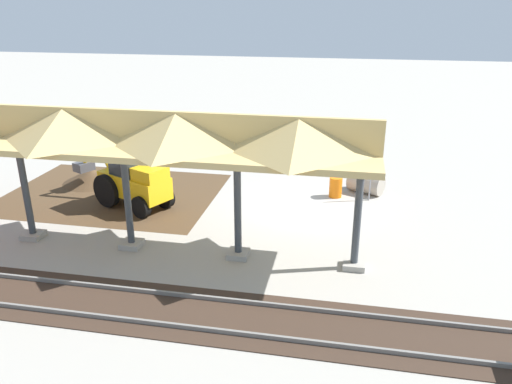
# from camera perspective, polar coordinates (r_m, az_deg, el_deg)

# --- Properties ---
(ground_plane) EXTENTS (120.00, 120.00, 0.00)m
(ground_plane) POSITION_cam_1_polar(r_m,az_deg,el_deg) (21.05, 5.15, -1.78)
(ground_plane) COLOR #9E998E
(dirt_work_zone) EXTENTS (9.32, 7.00, 0.01)m
(dirt_work_zone) POSITION_cam_1_polar(r_m,az_deg,el_deg) (23.40, -16.04, -0.15)
(dirt_work_zone) COLOR #4C3823
(dirt_work_zone) RESTS_ON ground
(platform_canopy) EXTENTS (12.75, 3.20, 4.90)m
(platform_canopy) POSITION_cam_1_polar(r_m,az_deg,el_deg) (16.08, -8.97, 6.51)
(platform_canopy) COLOR #9E998E
(platform_canopy) RESTS_ON ground
(rail_tracks) EXTENTS (60.00, 2.58, 0.15)m
(rail_tracks) POSITION_cam_1_polar(r_m,az_deg,el_deg) (13.89, 1.44, -14.59)
(rail_tracks) COLOR slate
(rail_tracks) RESTS_ON ground
(stop_sign) EXTENTS (0.72, 0.31, 2.06)m
(stop_sign) POSITION_cam_1_polar(r_m,az_deg,el_deg) (21.78, 13.05, 2.66)
(stop_sign) COLOR gray
(stop_sign) RESTS_ON ground
(backhoe) EXTENTS (5.29, 3.40, 2.82)m
(backhoe) POSITION_cam_1_polar(r_m,az_deg,el_deg) (21.39, -14.04, 1.64)
(backhoe) COLOR #EAB214
(backhoe) RESTS_ON ground
(dirt_mound) EXTENTS (5.42, 5.42, 1.36)m
(dirt_mound) POSITION_cam_1_polar(r_m,az_deg,el_deg) (25.15, -18.25, 1.06)
(dirt_mound) COLOR #4C3823
(dirt_mound) RESTS_ON ground
(concrete_pipe) EXTENTS (1.75, 1.50, 0.94)m
(concrete_pipe) POSITION_cam_1_polar(r_m,az_deg,el_deg) (22.99, 12.44, 1.03)
(concrete_pipe) COLOR #9E9384
(concrete_pipe) RESTS_ON ground
(traffic_barrel) EXTENTS (0.56, 0.56, 0.90)m
(traffic_barrel) POSITION_cam_1_polar(r_m,az_deg,el_deg) (22.25, 9.09, 0.55)
(traffic_barrel) COLOR orange
(traffic_barrel) RESTS_ON ground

